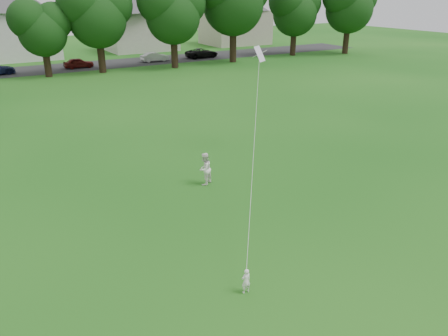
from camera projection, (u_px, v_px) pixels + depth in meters
ground at (242, 252)px, 14.85m from camera, size 160.00×160.00×0.00m
street at (37, 70)px, 48.32m from camera, size 90.00×7.00×0.01m
toddler at (246, 281)px, 12.73m from camera, size 0.30×0.20×0.82m
older_boy at (205, 169)px, 19.77m from camera, size 0.92×0.86×1.50m
kite at (255, 133)px, 17.81m from camera, size 4.32×5.69×13.84m
tree_row at (117, 8)px, 44.48m from camera, size 83.10×8.83×11.80m
parked_cars at (0, 69)px, 45.52m from camera, size 54.18×2.37×1.29m
house_row at (24, 17)px, 54.73m from camera, size 77.06×13.89×10.45m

